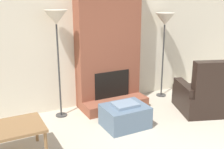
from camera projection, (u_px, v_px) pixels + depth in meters
name	position (u px, v px, depth m)	size (l,w,h in m)	color
wall_back	(104.00, 38.00, 5.45)	(7.34, 0.06, 2.60)	beige
fireplace	(109.00, 45.00, 5.30)	(1.25, 0.68, 2.60)	brown
ottoman	(125.00, 116.00, 4.65)	(0.72, 0.58, 0.42)	slate
armchair	(204.00, 97.00, 5.18)	(1.10, 1.13, 1.04)	black
side_table	(12.00, 130.00, 3.73)	(0.83, 0.63, 0.45)	brown
floor_lamp_left	(56.00, 21.00, 4.63)	(0.39, 0.39, 1.88)	#333333
floor_lamp_right	(165.00, 22.00, 5.64)	(0.39, 0.39, 1.76)	#333333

